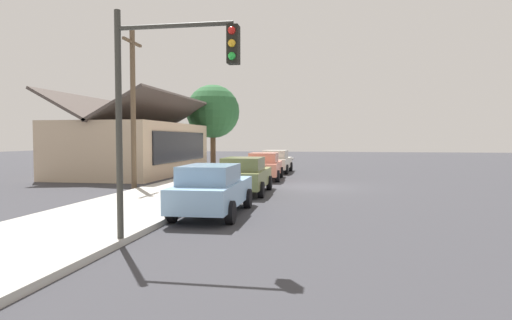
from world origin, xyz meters
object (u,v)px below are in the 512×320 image
object	(u,v)px
fire_hydrant_red	(227,176)
car_olive	(245,175)
shade_tree	(213,112)
car_ivory	(276,161)
car_coral	(265,166)
utility_pole_wooden	(133,106)
traffic_light_main	(164,88)
car_skyblue	(213,189)

from	to	relation	value
fire_hydrant_red	car_olive	bearing A→B (deg)	-152.52
shade_tree	car_ivory	bearing A→B (deg)	-128.26
car_coral	shade_tree	world-z (taller)	shade_tree
utility_pole_wooden	shade_tree	bearing A→B (deg)	2.03
utility_pole_wooden	car_olive	bearing A→B (deg)	-97.47
shade_tree	traffic_light_main	distance (m)	26.96
car_skyblue	car_olive	bearing A→B (deg)	-0.68
car_coral	car_ivory	bearing A→B (deg)	-2.61
car_ivory	shade_tree	size ratio (longest dim) A/B	0.70
car_skyblue	car_olive	size ratio (longest dim) A/B	1.03
car_olive	shade_tree	xyz separation A→B (m)	(16.63, 6.07, 3.83)
car_skyblue	car_ivory	size ratio (longest dim) A/B	0.99
car_ivory	car_olive	bearing A→B (deg)	-179.08
car_coral	shade_tree	xyz separation A→B (m)	(10.19, 5.94, 3.83)
shade_tree	fire_hydrant_red	size ratio (longest dim) A/B	9.69
car_skyblue	car_olive	world-z (taller)	same
car_skyblue	shade_tree	size ratio (longest dim) A/B	0.69
car_ivory	traffic_light_main	world-z (taller)	traffic_light_main
car_ivory	fire_hydrant_red	distance (m)	9.18
car_coral	utility_pole_wooden	size ratio (longest dim) A/B	0.63
traffic_light_main	utility_pole_wooden	distance (m)	11.76
car_skyblue	utility_pole_wooden	bearing A→B (deg)	40.66
car_skyblue	fire_hydrant_red	bearing A→B (deg)	9.26
car_skyblue	car_ivory	xyz separation A→B (m)	(17.41, 0.22, 0.00)
car_skyblue	utility_pole_wooden	distance (m)	8.88
car_ivory	shade_tree	bearing A→B (deg)	51.96
car_olive	car_ivory	xyz separation A→B (m)	(11.96, 0.14, 0.00)
car_skyblue	utility_pole_wooden	size ratio (longest dim) A/B	0.63
car_ivory	utility_pole_wooden	distance (m)	12.84
shade_tree	utility_pole_wooden	bearing A→B (deg)	-177.97
car_skyblue	car_olive	distance (m)	5.45
car_coral	car_ivory	distance (m)	5.52
car_skyblue	fire_hydrant_red	size ratio (longest dim) A/B	6.67
traffic_light_main	fire_hydrant_red	size ratio (longest dim) A/B	7.32
shade_tree	fire_hydrant_red	distance (m)	15.06
car_olive	traffic_light_main	size ratio (longest dim) A/B	0.89
traffic_light_main	shade_tree	bearing A→B (deg)	13.36
utility_pole_wooden	car_ivory	bearing A→B (deg)	-25.49
utility_pole_wooden	traffic_light_main	bearing A→B (deg)	-151.20
utility_pole_wooden	fire_hydrant_red	bearing A→B (deg)	-61.53
shade_tree	utility_pole_wooden	world-z (taller)	utility_pole_wooden
shade_tree	fire_hydrant_red	bearing A→B (deg)	-161.63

